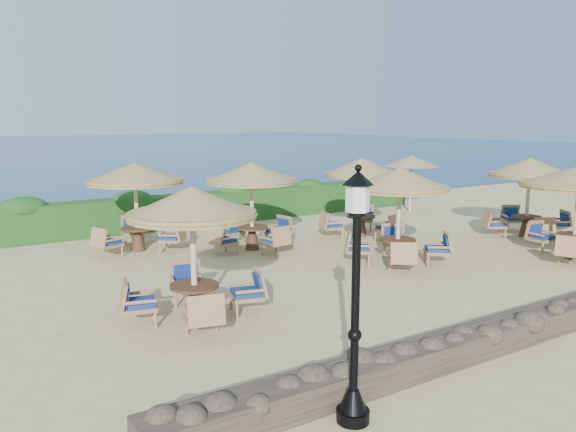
{
  "coord_description": "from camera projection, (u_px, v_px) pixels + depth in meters",
  "views": [
    {
      "loc": [
        -9.13,
        -12.14,
        3.93
      ],
      "look_at": [
        -1.13,
        0.72,
        1.3
      ],
      "focal_mm": 35.0,
      "sensor_mm": 36.0,
      "label": 1
    }
  ],
  "objects": [
    {
      "name": "ground",
      "position": [
        336.0,
        262.0,
        15.58
      ],
      "size": [
        120.0,
        120.0,
        0.0
      ],
      "primitive_type": "plane",
      "color": "tan",
      "rests_on": "ground"
    },
    {
      "name": "sea",
      "position": [
        19.0,
        149.0,
        74.13
      ],
      "size": [
        160.0,
        160.0,
        0.0
      ],
      "primitive_type": "plane",
      "color": "navy",
      "rests_on": "ground"
    },
    {
      "name": "hedge",
      "position": [
        224.0,
        207.0,
        21.5
      ],
      "size": [
        18.0,
        0.9,
        1.2
      ],
      "primitive_type": "cube",
      "color": "#163F14",
      "rests_on": "ground"
    },
    {
      "name": "stone_wall",
      "position": [
        538.0,
        322.0,
        10.35
      ],
      "size": [
        15.0,
        0.65,
        0.44
      ],
      "primitive_type": "cube",
      "color": "#503E32",
      "rests_on": "ground"
    },
    {
      "name": "lamp_post",
      "position": [
        355.0,
        309.0,
        7.12
      ],
      "size": [
        0.44,
        0.44,
        3.31
      ],
      "color": "black",
      "rests_on": "ground"
    },
    {
      "name": "extra_parasol",
      "position": [
        412.0,
        161.0,
        23.62
      ],
      "size": [
        2.3,
        2.3,
        2.41
      ],
      "color": "beige",
      "rests_on": "ground"
    },
    {
      "name": "cafe_set_0",
      "position": [
        193.0,
        233.0,
        10.88
      ],
      "size": [
        2.89,
        2.89,
        2.65
      ],
      "color": "beige",
      "rests_on": "ground"
    },
    {
      "name": "cafe_set_1",
      "position": [
        399.0,
        200.0,
        15.09
      ],
      "size": [
        2.67,
        2.67,
        2.65
      ],
      "color": "beige",
      "rests_on": "ground"
    },
    {
      "name": "cafe_set_3",
      "position": [
        135.0,
        187.0,
        16.64
      ],
      "size": [
        2.89,
        2.89,
        2.65
      ],
      "color": "beige",
      "rests_on": "ground"
    },
    {
      "name": "cafe_set_4",
      "position": [
        252.0,
        191.0,
        16.8
      ],
      "size": [
        2.88,
        2.88,
        2.65
      ],
      "color": "beige",
      "rests_on": "ground"
    },
    {
      "name": "cafe_set_5",
      "position": [
        362.0,
        183.0,
        18.74
      ],
      "size": [
        2.68,
        2.69,
        2.65
      ],
      "color": "beige",
      "rests_on": "ground"
    },
    {
      "name": "cafe_set_6",
      "position": [
        529.0,
        184.0,
        18.66
      ],
      "size": [
        2.76,
        2.76,
        2.65
      ],
      "color": "beige",
      "rests_on": "ground"
    }
  ]
}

